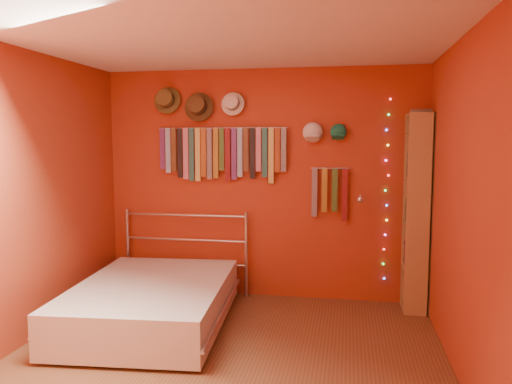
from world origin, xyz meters
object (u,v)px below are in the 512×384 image
Objects in this scene: reading_lamp at (360,199)px; bed at (152,302)px; tie_rack at (221,151)px; bookshelf at (421,212)px.

reading_lamp reaches higher than bed.
reading_lamp is at bearing -6.46° from tie_rack.
reading_lamp is 0.61m from bookshelf.
bookshelf reaches higher than reading_lamp.
tie_rack is 4.78× the size of reading_lamp.
bookshelf is (0.60, 0.01, -0.12)m from reading_lamp.
tie_rack reaches higher than bed.
tie_rack is at bearing 63.50° from bed.
tie_rack is at bearing 175.77° from bookshelf.
bed is at bearing -155.86° from reading_lamp.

